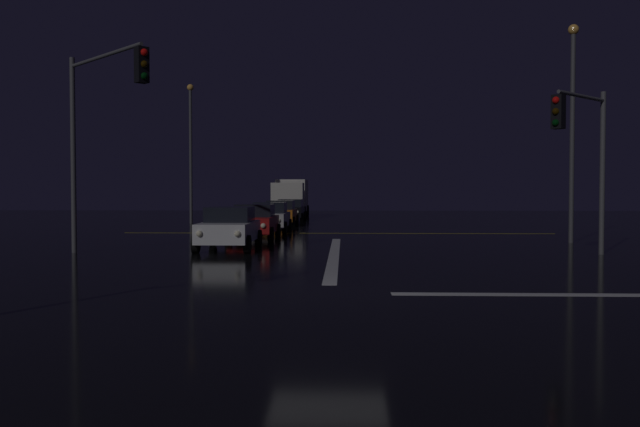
% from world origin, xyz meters
% --- Properties ---
extents(ground, '(120.00, 120.00, 0.10)m').
position_xyz_m(ground, '(0.00, 0.00, -0.05)').
color(ground, black).
extents(stop_line_north, '(0.35, 14.95, 0.01)m').
position_xyz_m(stop_line_north, '(0.00, 8.71, 0.00)').
color(stop_line_north, white).
rests_on(stop_line_north, ground).
extents(centre_line_ns, '(22.00, 0.15, 0.01)m').
position_xyz_m(centre_line_ns, '(0.00, 20.31, 0.00)').
color(centre_line_ns, yellow).
rests_on(centre_line_ns, ground).
extents(sedan_white, '(2.02, 4.33, 1.57)m').
position_xyz_m(sedan_white, '(-3.91, 10.64, 0.80)').
color(sedan_white, silver).
rests_on(sedan_white, ground).
extents(sedan_red, '(2.02, 4.33, 1.57)m').
position_xyz_m(sedan_red, '(-3.66, 15.85, 0.80)').
color(sedan_red, maroon).
rests_on(sedan_red, ground).
extents(sedan_silver, '(2.02, 4.33, 1.57)m').
position_xyz_m(sedan_silver, '(-3.53, 21.06, 0.80)').
color(sedan_silver, '#B7B7BC').
rests_on(sedan_silver, ground).
extents(sedan_orange, '(2.02, 4.33, 1.57)m').
position_xyz_m(sedan_orange, '(-3.59, 27.45, 0.80)').
color(sedan_orange, '#C66014').
rests_on(sedan_orange, ground).
extents(sedan_black, '(2.02, 4.33, 1.57)m').
position_xyz_m(sedan_black, '(-3.48, 33.89, 0.80)').
color(sedan_black, black).
rests_on(sedan_black, ground).
extents(box_truck, '(2.68, 8.28, 3.08)m').
position_xyz_m(box_truck, '(-3.98, 40.78, 1.71)').
color(box_truck, beige).
rests_on(box_truck, ground).
extents(traffic_signal_ne, '(2.50, 2.50, 5.52)m').
position_xyz_m(traffic_signal_ne, '(8.11, 8.11, 3.77)').
color(traffic_signal_ne, '#4C4C51').
rests_on(traffic_signal_ne, ground).
extents(traffic_signal_nw, '(3.81, 3.81, 6.80)m').
position_xyz_m(traffic_signal_nw, '(-7.67, 7.67, 4.72)').
color(traffic_signal_nw, '#4C4C51').
rests_on(traffic_signal_nw, ground).
extents(streetlamp_right_near, '(0.44, 0.44, 9.05)m').
position_xyz_m(streetlamp_right_near, '(9.81, 14.31, 5.21)').
color(streetlamp_right_near, '#424247').
rests_on(streetlamp_right_near, ground).
extents(streetlamp_left_far, '(0.44, 0.44, 9.21)m').
position_xyz_m(streetlamp_left_far, '(-9.81, 30.31, 5.30)').
color(streetlamp_left_far, '#424247').
rests_on(streetlamp_left_far, ground).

